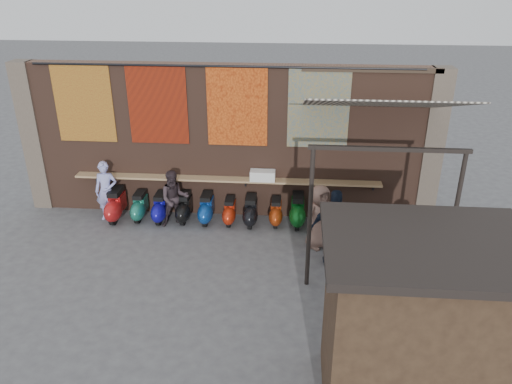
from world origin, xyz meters
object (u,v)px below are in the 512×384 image
scooter_stool_3 (184,208)px  scooter_stool_7 (276,212)px  shelf_box (263,175)px  scooter_stool_5 (230,211)px  scooter_stool_2 (161,208)px  scooter_stool_4 (207,209)px  shopper_tan (319,217)px  scooter_stool_6 (251,211)px  scooter_stool_0 (116,205)px  scooter_stool_8 (298,211)px  diner_right (174,199)px  diner_left (106,191)px  market_stall (416,331)px  scooter_stool_1 (140,206)px  shopper_grey (448,261)px  shopper_navy (335,229)px

scooter_stool_3 → scooter_stool_7: (2.41, 0.00, -0.03)m
shelf_box → scooter_stool_5: 1.28m
scooter_stool_2 → scooter_stool_7: size_ratio=1.09×
scooter_stool_4 → shopper_tan: (2.88, -1.02, 0.41)m
scooter_stool_4 → scooter_stool_6: 1.17m
shopper_tan → scooter_stool_0: bearing=130.7°
scooter_stool_8 → diner_right: size_ratio=0.57×
diner_left → market_stall: bearing=-44.5°
scooter_stool_1 → shopper_grey: size_ratio=0.50×
scooter_stool_1 → scooter_stool_2: size_ratio=0.98×
shelf_box → scooter_stool_8: (0.93, -0.26, -0.84)m
shelf_box → shopper_navy: shopper_navy is taller
scooter_stool_1 → diner_right: (1.02, -0.27, 0.39)m
diner_right → scooter_stool_2: bearing=134.0°
scooter_stool_3 → scooter_stool_5: bearing=-2.0°
scooter_stool_4 → scooter_stool_7: (1.82, 0.02, -0.04)m
diner_right → shopper_tan: size_ratio=0.95×
diner_left → scooter_stool_7: bearing=-3.9°
shelf_box → scooter_stool_3: size_ratio=0.81×
scooter_stool_2 → market_stall: bearing=-46.6°
diner_left → shopper_navy: 6.08m
scooter_stool_6 → shopper_grey: shopper_grey is taller
scooter_stool_0 → diner_left: (-0.22, 0.04, 0.39)m
diner_right → scooter_stool_3: bearing=37.7°
shopper_tan → scooter_stool_1: bearing=128.3°
scooter_stool_7 → market_stall: (2.27, -5.67, 1.03)m
scooter_stool_8 → scooter_stool_7: bearing=179.0°
shelf_box → shopper_tan: size_ratio=0.40×
scooter_stool_7 → diner_left: diner_left is taller
scooter_stool_4 → shopper_grey: (5.39, -2.70, 0.38)m
scooter_stool_1 → scooter_stool_6: scooter_stool_6 is taller
scooter_stool_2 → scooter_stool_7: bearing=1.0°
market_stall → scooter_stool_7: bearing=111.9°
scooter_stool_2 → diner_right: bearing=-26.5°
shelf_box → diner_right: bearing=-166.6°
shelf_box → scooter_stool_6: size_ratio=0.81×
diner_left → scooter_stool_3: bearing=-3.1°
scooter_stool_1 → diner_left: (-0.83, -0.06, 0.44)m
market_stall → shopper_tan: bearing=104.8°
scooter_stool_1 → diner_left: bearing=-176.1°
shelf_box → scooter_stool_0: 3.95m
shelf_box → scooter_stool_6: shelf_box is taller
scooter_stool_2 → scooter_stool_4: 1.22m
shopper_navy → shopper_tan: size_ratio=1.16×
shopper_tan → market_stall: 4.81m
scooter_stool_7 → scooter_stool_2: bearing=-179.0°
scooter_stool_2 → market_stall: size_ratio=0.29×
shopper_grey → diner_right: bearing=9.1°
scooter_stool_0 → shelf_box: bearing=5.1°
shopper_navy → shopper_tan: (-0.32, 0.79, -0.12)m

